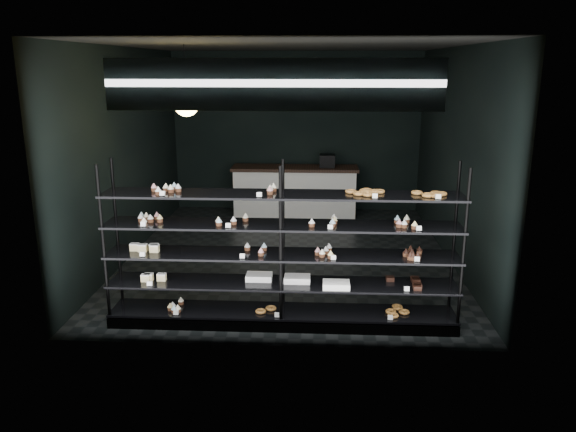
# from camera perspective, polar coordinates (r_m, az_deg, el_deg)

# --- Properties ---
(room) EXTENTS (5.01, 6.01, 3.20)m
(room) POSITION_cam_1_polar(r_m,az_deg,el_deg) (8.58, 0.09, 6.17)
(room) COLOR black
(room) RESTS_ON ground
(display_shelf) EXTENTS (4.00, 0.50, 1.91)m
(display_shelf) POSITION_cam_1_polar(r_m,az_deg,el_deg) (6.46, -0.79, -5.80)
(display_shelf) COLOR black
(display_shelf) RESTS_ON room
(signage) EXTENTS (3.30, 0.05, 0.50)m
(signage) POSITION_cam_1_polar(r_m,az_deg,el_deg) (5.56, -1.50, 13.20)
(signage) COLOR #0C1B40
(signage) RESTS_ON room
(pendant_lamp) EXTENTS (0.31, 0.31, 0.89)m
(pendant_lamp) POSITION_cam_1_polar(r_m,az_deg,el_deg) (7.38, -10.29, 11.12)
(pendant_lamp) COLOR black
(pendant_lamp) RESTS_ON room
(service_counter) EXTENTS (2.50, 0.65, 1.23)m
(service_counter) POSITION_cam_1_polar(r_m,az_deg,el_deg) (11.24, 0.75, 2.63)
(service_counter) COLOR silver
(service_counter) RESTS_ON room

